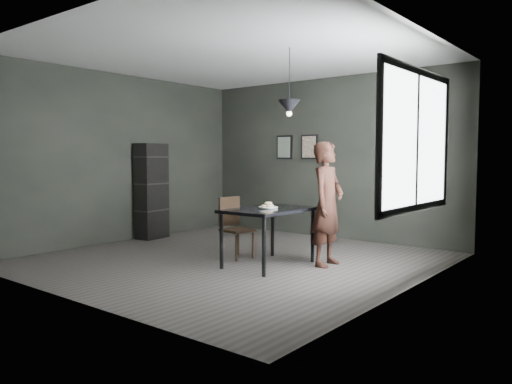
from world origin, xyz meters
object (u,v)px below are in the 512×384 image
Objects in this scene: cafe_table at (269,214)px; wood_chair at (234,223)px; woman at (327,204)px; pendant_lamp at (289,107)px; shelf_unit at (152,191)px; white_plate at (268,208)px.

cafe_table is 1.41× the size of wood_chair.
pendant_lamp reaches higher than woman.
shelf_unit is 3.42m from pendant_lamp.
cafe_table is 0.09m from white_plate.
cafe_table is at bearing 109.30° from white_plate.
cafe_table is 0.73× the size of shelf_unit.
white_plate is at bearing -70.70° from cafe_table.
cafe_table is 0.73m from wood_chair.
cafe_table is at bearing 123.70° from woman.
white_plate is 2.97m from shelf_unit.
cafe_table is 5.22× the size of white_plate.
pendant_lamp is (3.17, -0.38, 1.23)m from shelf_unit.
pendant_lamp is at bearing 132.21° from woman.
woman is at bearing 38.18° from cafe_table.
white_plate is (0.00, -0.01, 0.08)m from cafe_table.
pendant_lamp reaches higher than cafe_table.
pendant_lamp is (0.95, -0.00, 1.57)m from wood_chair.
woman is 3.52m from shelf_unit.
cafe_table is at bearing -158.20° from pendant_lamp.
pendant_lamp reaches higher than white_plate.
pendant_lamp is at bearing 24.77° from white_plate.
pendant_lamp is at bearing 7.26° from wood_chair.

